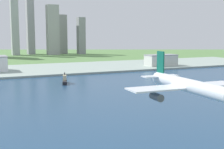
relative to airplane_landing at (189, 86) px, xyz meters
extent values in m
plane|color=#588346|center=(-16.34, 167.47, -34.66)|extent=(2400.00, 2400.00, 0.00)
cube|color=navy|center=(-16.34, 107.47, -34.59)|extent=(840.00, 360.00, 0.15)
cube|color=#95A79C|center=(-16.34, 357.47, -33.41)|extent=(840.00, 140.00, 2.50)
cylinder|color=silver|center=(0.03, 0.62, 0.16)|extent=(6.15, 39.40, 4.55)
cube|color=silver|center=(0.11, 2.59, -0.52)|extent=(40.99, 10.29, 0.50)
cube|color=#0C5947|center=(0.75, 18.27, 5.16)|extent=(0.69, 4.73, 10.92)
cube|color=silver|center=(0.75, 18.27, 1.07)|extent=(14.81, 4.91, 0.36)
cylinder|color=#4C4F54|center=(11.44, 0.94, -3.03)|extent=(2.73, 5.59, 2.50)
cylinder|color=#4C4F54|center=(-11.32, 1.88, -3.03)|extent=(2.73, 5.59, 2.50)
cube|color=black|center=(22.49, 228.65, -32.89)|extent=(10.56, 22.81, 3.25)
cube|color=beige|center=(23.34, 231.45, -28.62)|extent=(5.72, 8.80, 5.29)
cylinder|color=black|center=(23.67, 232.53, -24.67)|extent=(1.01, 1.01, 2.60)
cube|color=silver|center=(201.99, 321.66, -24.28)|extent=(47.02, 23.62, 15.76)
cube|color=gray|center=(201.99, 321.66, -15.80)|extent=(47.96, 24.10, 1.20)
cube|color=#A8ACB0|center=(34.86, 692.19, 30.34)|extent=(16.92, 24.18, 130.01)
cube|color=#97959F|center=(74.22, 709.33, 41.91)|extent=(16.84, 26.92, 153.15)
cube|color=#A1A1A2|center=(119.83, 667.77, 24.96)|extent=(27.97, 21.60, 119.25)
cube|color=gray|center=(149.37, 696.92, 14.37)|extent=(24.12, 23.29, 98.07)
cube|color=gray|center=(191.18, 666.13, 10.96)|extent=(17.25, 20.98, 91.25)
camera|label=1|loc=(-65.74, -82.34, 17.50)|focal=50.04mm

